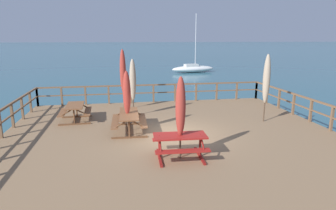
# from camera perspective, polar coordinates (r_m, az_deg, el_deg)

# --- Properties ---
(ground_plane) EXTENTS (600.00, 600.00, 0.00)m
(ground_plane) POSITION_cam_1_polar(r_m,az_deg,el_deg) (12.09, 0.76, -9.50)
(ground_plane) COLOR #2D5B6B
(wooden_deck) EXTENTS (13.45, 12.53, 0.83)m
(wooden_deck) POSITION_cam_1_polar(r_m,az_deg,el_deg) (11.93, 0.76, -7.65)
(wooden_deck) COLOR #846647
(wooden_deck) RESTS_ON ground
(railing_waterside_far) EXTENTS (13.25, 0.10, 1.09)m
(railing_waterside_far) POSITION_cam_1_polar(r_m,az_deg,el_deg) (17.49, -2.85, 2.88)
(railing_waterside_far) COLOR brown
(railing_waterside_far) RESTS_ON wooden_deck
(railing_side_right) EXTENTS (0.10, 12.33, 1.09)m
(railing_side_right) POSITION_cam_1_polar(r_m,az_deg,el_deg) (14.28, 27.71, -0.91)
(railing_side_right) COLOR brown
(railing_side_right) RESTS_ON wooden_deck
(picnic_table_back_left) EXTENTS (1.75, 1.48, 0.78)m
(picnic_table_back_left) POSITION_cam_1_polar(r_m,az_deg,el_deg) (9.44, 2.34, -7.10)
(picnic_table_back_left) COLOR maroon
(picnic_table_back_left) RESTS_ON wooden_deck
(picnic_table_back_right) EXTENTS (1.47, 2.23, 0.78)m
(picnic_table_back_right) POSITION_cam_1_polar(r_m,az_deg,el_deg) (12.18, -7.61, -2.49)
(picnic_table_back_right) COLOR brown
(picnic_table_back_right) RESTS_ON wooden_deck
(picnic_table_mid_left) EXTENTS (1.47, 1.73, 0.78)m
(picnic_table_mid_left) POSITION_cam_1_polar(r_m,az_deg,el_deg) (14.21, -17.64, -0.81)
(picnic_table_mid_left) COLOR brown
(picnic_table_mid_left) RESTS_ON wooden_deck
(patio_umbrella_tall_mid_left) EXTENTS (0.32, 0.32, 2.65)m
(patio_umbrella_tall_mid_left) POSITION_cam_1_polar(r_m,az_deg,el_deg) (9.10, 2.46, -0.41)
(patio_umbrella_tall_mid_left) COLOR #4C3828
(patio_umbrella_tall_mid_left) RESTS_ON wooden_deck
(patio_umbrella_tall_mid_right) EXTENTS (0.32, 0.32, 2.52)m
(patio_umbrella_tall_mid_right) POSITION_cam_1_polar(r_m,az_deg,el_deg) (11.93, -8.04, 2.28)
(patio_umbrella_tall_mid_right) COLOR #4C3828
(patio_umbrella_tall_mid_right) RESTS_ON wooden_deck
(patio_umbrella_short_mid) EXTENTS (0.32, 0.32, 3.22)m
(patio_umbrella_short_mid) POSITION_cam_1_polar(r_m,az_deg,el_deg) (15.64, -8.78, 6.43)
(patio_umbrella_short_mid) COLOR #4C3828
(patio_umbrella_short_mid) RESTS_ON wooden_deck
(patio_umbrella_tall_back_left) EXTENTS (0.32, 0.32, 3.09)m
(patio_umbrella_tall_back_left) POSITION_cam_1_polar(r_m,az_deg,el_deg) (13.90, 18.65, 4.78)
(patio_umbrella_tall_back_left) COLOR #4C3828
(patio_umbrella_tall_back_left) RESTS_ON wooden_deck
(patio_umbrella_tall_back_right) EXTENTS (0.32, 0.32, 2.81)m
(patio_umbrella_tall_back_right) POSITION_cam_1_polar(r_m,az_deg,el_deg) (14.31, -6.88, 4.85)
(patio_umbrella_tall_back_right) COLOR #4C3828
(patio_umbrella_tall_back_right) RESTS_ON wooden_deck
(sailboat_distant) EXTENTS (6.18, 2.53, 7.72)m
(sailboat_distant) POSITION_cam_1_polar(r_m,az_deg,el_deg) (40.24, 4.89, 7.10)
(sailboat_distant) COLOR white
(sailboat_distant) RESTS_ON ground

